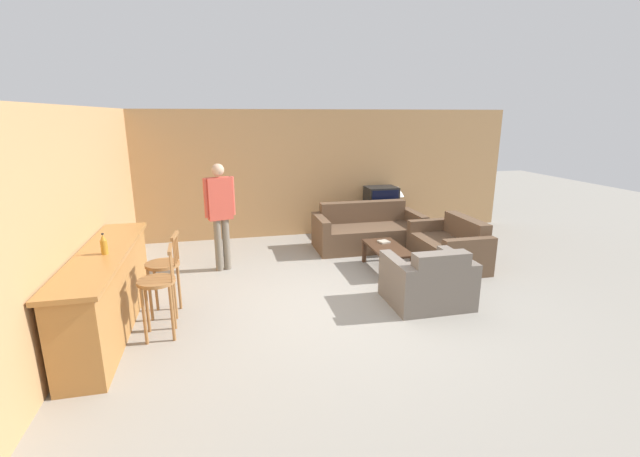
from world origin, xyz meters
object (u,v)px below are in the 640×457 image
object	(u,v)px
bottle	(104,245)
book_on_table	(384,242)
tv_unit	(380,221)
couch_far	(367,232)
armchair_near	(428,283)
person_by_window	(220,210)
table_lamp	(398,192)
loveseat_right	(450,248)
bar_chair_near	(158,288)
coffee_table	(387,250)
tv	(381,198)
bar_chair_mid	(164,270)

from	to	relation	value
bottle	book_on_table	world-z (taller)	bottle
tv_unit	couch_far	bearing A→B (deg)	-124.54
armchair_near	tv_unit	bearing A→B (deg)	79.48
couch_far	person_by_window	world-z (taller)	person_by_window
table_lamp	person_by_window	size ratio (longest dim) A/B	0.27
loveseat_right	tv_unit	world-z (taller)	loveseat_right
bar_chair_near	coffee_table	size ratio (longest dim) A/B	1.03
armchair_near	bar_chair_near	bearing A→B (deg)	-178.04
loveseat_right	tv_unit	xyz separation A→B (m)	(-0.45, 2.12, -0.03)
couch_far	bar_chair_near	bearing A→B (deg)	-141.53
loveseat_right	couch_far	bearing A→B (deg)	129.47
armchair_near	tv	bearing A→B (deg)	79.47
coffee_table	person_by_window	size ratio (longest dim) A/B	0.59
bar_chair_near	book_on_table	distance (m)	3.79
tv	couch_far	bearing A→B (deg)	-124.63
bar_chair_near	loveseat_right	distance (m)	4.75
tv	coffee_table	bearing A→B (deg)	-108.17
tv_unit	person_by_window	xyz separation A→B (m)	(-3.33, -1.51, 0.74)
bar_chair_near	book_on_table	xyz separation A→B (m)	(3.38, 1.70, -0.18)
couch_far	tv	world-z (taller)	tv
armchair_near	tv	xyz separation A→B (m)	(0.65, 3.49, 0.48)
coffee_table	bottle	distance (m)	4.16
table_lamp	person_by_window	distance (m)	4.00
loveseat_right	table_lamp	xyz separation A→B (m)	(-0.08, 2.12, 0.60)
tv_unit	tv	world-z (taller)	tv
bar_chair_near	person_by_window	size ratio (longest dim) A/B	0.61
loveseat_right	tv_unit	size ratio (longest dim) A/B	1.35
couch_far	person_by_window	xyz separation A→B (m)	(-2.74, -0.65, 0.71)
book_on_table	tv_unit	bearing A→B (deg)	70.62
bar_chair_mid	bar_chair_near	bearing A→B (deg)	-90.00
tv	book_on_table	distance (m)	2.05
tv_unit	bottle	size ratio (longest dim) A/B	4.37
tv_unit	bottle	world-z (taller)	bottle
loveseat_right	bottle	bearing A→B (deg)	-165.94
armchair_near	loveseat_right	world-z (taller)	armchair_near
bar_chair_near	tv	size ratio (longest dim) A/B	1.65
book_on_table	loveseat_right	bearing A→B (deg)	-10.62
armchair_near	tv_unit	distance (m)	3.55
bar_chair_near	tv	xyz separation A→B (m)	(4.05, 3.60, 0.18)
couch_far	coffee_table	bearing A→B (deg)	-95.19
coffee_table	table_lamp	bearing A→B (deg)	63.46
armchair_near	loveseat_right	distance (m)	1.76
bottle	coffee_table	bearing A→B (deg)	17.45
bar_chair_near	tv	distance (m)	5.42
couch_far	tv_unit	world-z (taller)	couch_far
bar_chair_near	bottle	xyz separation A→B (m)	(-0.56, 0.22, 0.49)
bar_chair_mid	armchair_near	size ratio (longest dim) A/B	1.02
couch_far	armchair_near	xyz separation A→B (m)	(-0.06, -2.63, 0.00)
bar_chair_mid	armchair_near	world-z (taller)	bar_chair_mid
armchair_near	coffee_table	size ratio (longest dim) A/B	1.01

